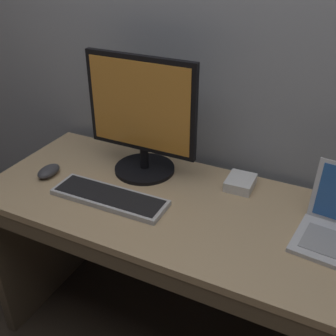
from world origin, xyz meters
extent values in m
cube|color=tan|center=(0.00, 0.00, 0.76)|extent=(1.66, 0.63, 0.03)
cube|color=brown|center=(-0.81, 0.00, 0.37)|extent=(0.05, 0.58, 0.75)
cube|color=brown|center=(0.00, -0.30, 0.71)|extent=(1.59, 0.02, 0.07)
cylinder|color=black|center=(-0.31, 0.16, 0.78)|extent=(0.25, 0.25, 0.02)
cylinder|color=black|center=(-0.31, 0.16, 0.84)|extent=(0.03, 0.03, 0.09)
cube|color=black|center=(-0.31, 0.14, 1.07)|extent=(0.46, 0.02, 0.38)
cube|color=#C67F2D|center=(-0.31, 0.13, 1.07)|extent=(0.42, 0.00, 0.34)
cube|color=#BCBCC1|center=(-0.32, -0.09, 0.79)|extent=(0.44, 0.14, 0.02)
cube|color=black|center=(-0.32, -0.09, 0.80)|extent=(0.42, 0.12, 0.00)
ellipsoid|color=#38383D|center=(-0.64, -0.05, 0.80)|extent=(0.07, 0.11, 0.04)
cube|color=silver|center=(0.09, 0.21, 0.80)|extent=(0.11, 0.13, 0.04)
camera|label=1|loc=(0.43, -1.12, 1.64)|focal=43.85mm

